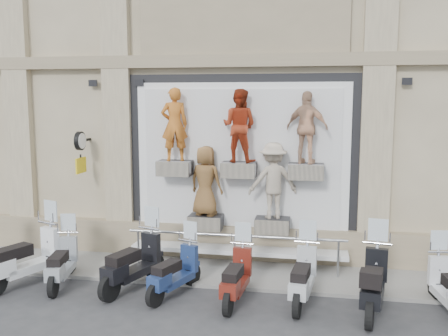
{
  "coord_description": "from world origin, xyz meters",
  "views": [
    {
      "loc": [
        1.74,
        -8.82,
        3.98
      ],
      "look_at": [
        -0.23,
        1.9,
        2.45
      ],
      "focal_mm": 40.0,
      "sensor_mm": 36.0,
      "label": 1
    }
  ],
  "objects_px": {
    "scooter_c": "(62,253)",
    "scooter_d": "(133,251)",
    "scooter_e": "(174,262)",
    "clock_sign_bracket": "(81,147)",
    "scooter_g": "(303,266)",
    "guard_rail": "(235,254)",
    "scooter_h": "(374,270)",
    "scooter_f": "(236,266)",
    "scooter_b": "(25,246)"
  },
  "relations": [
    {
      "from": "scooter_b",
      "to": "scooter_h",
      "type": "height_order",
      "value": "scooter_b"
    },
    {
      "from": "scooter_c",
      "to": "scooter_h",
      "type": "height_order",
      "value": "scooter_h"
    },
    {
      "from": "scooter_e",
      "to": "scooter_h",
      "type": "distance_m",
      "value": 3.87
    },
    {
      "from": "clock_sign_bracket",
      "to": "scooter_d",
      "type": "height_order",
      "value": "clock_sign_bracket"
    },
    {
      "from": "clock_sign_bracket",
      "to": "scooter_h",
      "type": "relative_size",
      "value": 0.5
    },
    {
      "from": "scooter_f",
      "to": "scooter_c",
      "type": "bearing_deg",
      "value": -178.78
    },
    {
      "from": "clock_sign_bracket",
      "to": "scooter_d",
      "type": "distance_m",
      "value": 3.3
    },
    {
      "from": "clock_sign_bracket",
      "to": "scooter_d",
      "type": "bearing_deg",
      "value": -42.1
    },
    {
      "from": "clock_sign_bracket",
      "to": "scooter_c",
      "type": "height_order",
      "value": "clock_sign_bracket"
    },
    {
      "from": "scooter_e",
      "to": "guard_rail",
      "type": "bearing_deg",
      "value": 76.23
    },
    {
      "from": "clock_sign_bracket",
      "to": "guard_rail",
      "type": "bearing_deg",
      "value": -6.84
    },
    {
      "from": "scooter_c",
      "to": "scooter_d",
      "type": "distance_m",
      "value": 1.58
    },
    {
      "from": "scooter_d",
      "to": "scooter_e",
      "type": "xyz_separation_m",
      "value": [
        0.95,
        -0.18,
        -0.11
      ]
    },
    {
      "from": "scooter_h",
      "to": "scooter_b",
      "type": "bearing_deg",
      "value": -170.34
    },
    {
      "from": "scooter_c",
      "to": "scooter_e",
      "type": "bearing_deg",
      "value": -14.43
    },
    {
      "from": "scooter_b",
      "to": "scooter_f",
      "type": "distance_m",
      "value": 4.56
    },
    {
      "from": "clock_sign_bracket",
      "to": "scooter_g",
      "type": "distance_m",
      "value": 6.13
    },
    {
      "from": "clock_sign_bracket",
      "to": "scooter_h",
      "type": "distance_m",
      "value": 7.35
    },
    {
      "from": "scooter_c",
      "to": "scooter_b",
      "type": "bearing_deg",
      "value": 177.21
    },
    {
      "from": "scooter_g",
      "to": "scooter_d",
      "type": "bearing_deg",
      "value": -175.17
    },
    {
      "from": "scooter_e",
      "to": "scooter_h",
      "type": "height_order",
      "value": "scooter_h"
    },
    {
      "from": "clock_sign_bracket",
      "to": "scooter_b",
      "type": "xyz_separation_m",
      "value": [
        -0.37,
        -1.97,
        -1.94
      ]
    },
    {
      "from": "scooter_d",
      "to": "scooter_g",
      "type": "xyz_separation_m",
      "value": [
        3.5,
        -0.1,
        -0.06
      ]
    },
    {
      "from": "scooter_e",
      "to": "scooter_f",
      "type": "distance_m",
      "value": 1.28
    },
    {
      "from": "scooter_b",
      "to": "scooter_f",
      "type": "height_order",
      "value": "scooter_b"
    },
    {
      "from": "guard_rail",
      "to": "scooter_b",
      "type": "relative_size",
      "value": 2.37
    },
    {
      "from": "scooter_c",
      "to": "scooter_f",
      "type": "distance_m",
      "value": 3.8
    },
    {
      "from": "clock_sign_bracket",
      "to": "scooter_b",
      "type": "height_order",
      "value": "clock_sign_bracket"
    },
    {
      "from": "clock_sign_bracket",
      "to": "scooter_f",
      "type": "xyz_separation_m",
      "value": [
        4.19,
        -2.05,
        -2.07
      ]
    },
    {
      "from": "guard_rail",
      "to": "clock_sign_bracket",
      "type": "xyz_separation_m",
      "value": [
        -3.9,
        0.47,
        2.34
      ]
    },
    {
      "from": "scooter_b",
      "to": "scooter_g",
      "type": "bearing_deg",
      "value": 22.4
    },
    {
      "from": "scooter_f",
      "to": "scooter_h",
      "type": "xyz_separation_m",
      "value": [
        2.59,
        -0.02,
        0.09
      ]
    },
    {
      "from": "scooter_d",
      "to": "clock_sign_bracket",
      "type": "bearing_deg",
      "value": 156.52
    },
    {
      "from": "scooter_d",
      "to": "guard_rail",
      "type": "bearing_deg",
      "value": 52.6
    },
    {
      "from": "guard_rail",
      "to": "clock_sign_bracket",
      "type": "height_order",
      "value": "clock_sign_bracket"
    },
    {
      "from": "scooter_f",
      "to": "scooter_g",
      "type": "relative_size",
      "value": 0.96
    },
    {
      "from": "scooter_h",
      "to": "scooter_f",
      "type": "bearing_deg",
      "value": -169.92
    },
    {
      "from": "scooter_b",
      "to": "scooter_d",
      "type": "distance_m",
      "value": 2.34
    },
    {
      "from": "guard_rail",
      "to": "scooter_g",
      "type": "bearing_deg",
      "value": -41.98
    },
    {
      "from": "clock_sign_bracket",
      "to": "scooter_c",
      "type": "distance_m",
      "value": 2.81
    },
    {
      "from": "scooter_c",
      "to": "scooter_f",
      "type": "relative_size",
      "value": 0.99
    },
    {
      "from": "scooter_b",
      "to": "scooter_c",
      "type": "height_order",
      "value": "scooter_b"
    },
    {
      "from": "scooter_d",
      "to": "scooter_g",
      "type": "distance_m",
      "value": 3.51
    },
    {
      "from": "scooter_c",
      "to": "scooter_e",
      "type": "height_order",
      "value": "scooter_c"
    },
    {
      "from": "guard_rail",
      "to": "scooter_b",
      "type": "distance_m",
      "value": 4.55
    },
    {
      "from": "clock_sign_bracket",
      "to": "scooter_f",
      "type": "distance_m",
      "value": 5.1
    },
    {
      "from": "scooter_c",
      "to": "scooter_f",
      "type": "height_order",
      "value": "scooter_f"
    },
    {
      "from": "guard_rail",
      "to": "scooter_c",
      "type": "xyz_separation_m",
      "value": [
        -3.51,
        -1.38,
        0.26
      ]
    },
    {
      "from": "scooter_h",
      "to": "clock_sign_bracket",
      "type": "bearing_deg",
      "value": 173.47
    },
    {
      "from": "scooter_f",
      "to": "scooter_g",
      "type": "xyz_separation_m",
      "value": [
        1.28,
        0.17,
        0.03
      ]
    }
  ]
}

